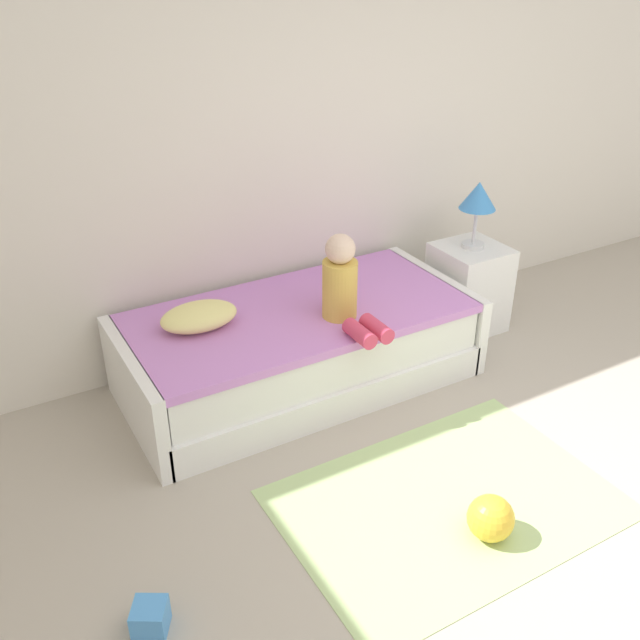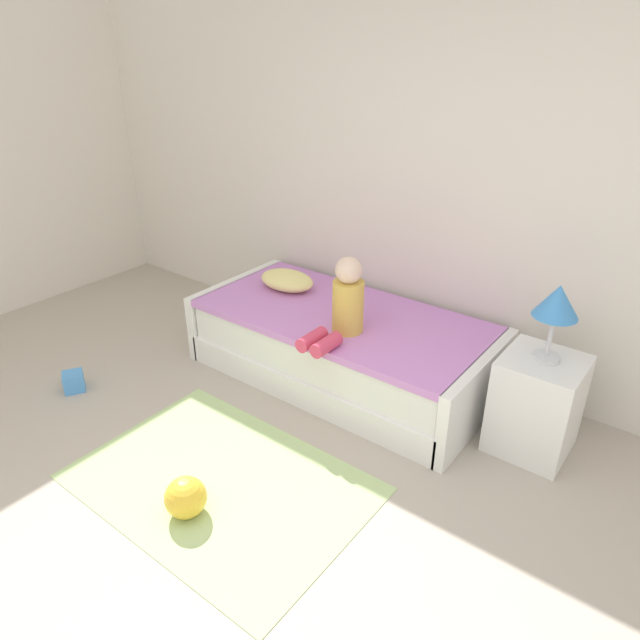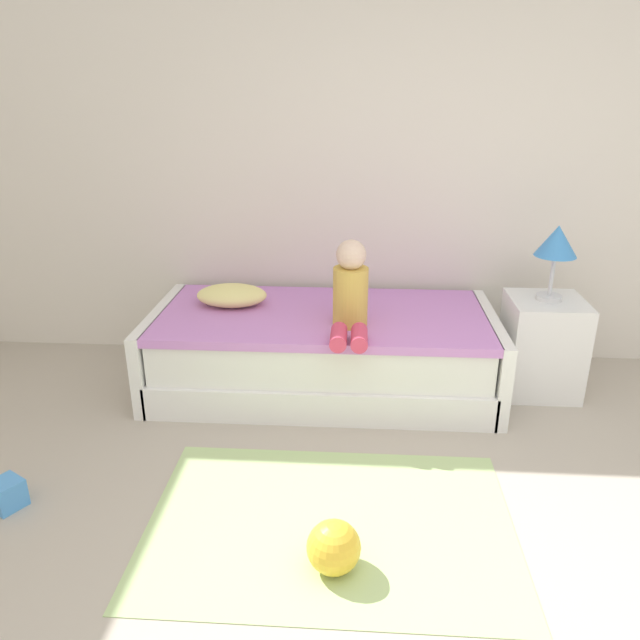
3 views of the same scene
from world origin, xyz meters
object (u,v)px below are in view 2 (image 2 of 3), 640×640
(bed, at_px, (341,346))
(nightstand, at_px, (536,404))
(table_lamp, at_px, (557,305))
(toy_ball, at_px, (186,497))
(child_figure, at_px, (344,304))
(toy_block, at_px, (74,382))
(pillow, at_px, (287,280))

(bed, height_order, nightstand, nightstand)
(table_lamp, height_order, toy_ball, table_lamp)
(child_figure, height_order, toy_ball, child_figure)
(toy_block, bearing_deg, table_lamp, 25.95)
(table_lamp, height_order, toy_block, table_lamp)
(table_lamp, xyz_separation_m, toy_block, (-2.71, -1.32, -0.87))
(bed, bearing_deg, table_lamp, 1.88)
(nightstand, bearing_deg, toy_block, -154.05)
(bed, distance_m, toy_ball, 1.57)
(bed, xyz_separation_m, pillow, (-0.58, 0.10, 0.32))
(bed, height_order, toy_ball, bed)
(toy_ball, relative_size, toy_block, 1.63)
(nightstand, height_order, pillow, pillow)
(pillow, height_order, toy_block, pillow)
(table_lamp, relative_size, pillow, 1.02)
(nightstand, distance_m, pillow, 1.95)
(nightstand, relative_size, child_figure, 1.18)
(child_figure, xyz_separation_m, pillow, (-0.75, 0.33, -0.14))
(bed, bearing_deg, nightstand, 1.88)
(table_lamp, xyz_separation_m, pillow, (-1.93, 0.06, -0.37))
(bed, distance_m, toy_block, 1.87)
(bed, relative_size, child_figure, 4.14)
(table_lamp, height_order, pillow, table_lamp)
(nightstand, xyz_separation_m, toy_block, (-2.71, -1.32, -0.23))
(child_figure, bearing_deg, nightstand, 13.00)
(child_figure, xyz_separation_m, toy_ball, (-0.03, -1.33, -0.60))
(pillow, bearing_deg, toy_block, -119.64)
(toy_block, bearing_deg, toy_ball, -10.79)
(bed, xyz_separation_m, toy_ball, (0.14, -1.56, -0.14))
(table_lamp, distance_m, child_figure, 1.23)
(pillow, distance_m, toy_block, 1.66)
(child_figure, bearing_deg, toy_ball, -91.26)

